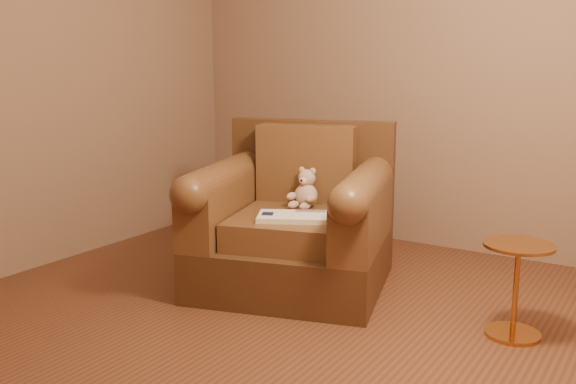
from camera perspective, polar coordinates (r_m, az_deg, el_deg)
The scene contains 5 objects.
floor at distance 3.31m, azimuth -0.71°, elevation -12.81°, with size 4.00×4.00×0.00m, color brown.
armchair at distance 3.95m, azimuth 0.62°, elevation -2.86°, with size 1.34×1.30×0.98m.
teddy_bear at distance 3.99m, azimuth 1.53°, elevation -0.00°, with size 0.19×0.21×0.25m.
guidebook at distance 3.69m, azimuth 0.42°, elevation -2.22°, with size 0.47×0.40×0.03m.
side_table at distance 3.43m, azimuth 19.60°, elevation -7.95°, with size 0.35×0.35×0.48m.
Camera 1 is at (1.64, -2.53, 1.37)m, focal length 40.00 mm.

